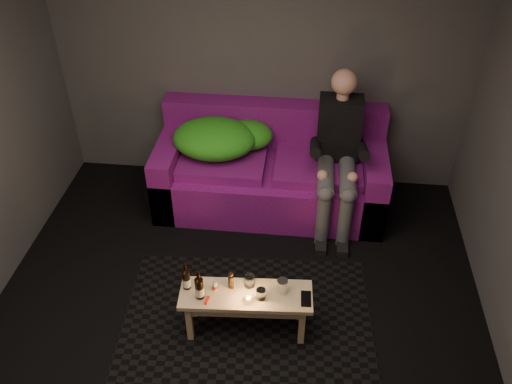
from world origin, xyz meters
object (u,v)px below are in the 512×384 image
Objects in this scene: beer_bottle_a at (186,279)px; person at (338,150)px; beer_bottle_b at (199,288)px; steel_cup at (282,286)px; coffee_table at (246,300)px; sofa at (271,172)px.

person is at bearing 52.89° from beer_bottle_a.
beer_bottle_b is 2.38× the size of steel_cup.
beer_bottle_a is at bearing -176.72° from steel_cup.
steel_cup is (-0.40, -1.43, -0.30)m from person.
coffee_table is 3.77× the size of beer_bottle_b.
person is 1.86m from beer_bottle_b.
beer_bottle_b is (0.11, -0.08, 0.01)m from beer_bottle_a.
steel_cup is at bearing 3.28° from beer_bottle_a.
sofa is 1.50× the size of person.
person reaches higher than sofa.
beer_bottle_a is at bearing -127.11° from person.
beer_bottle_b is (-0.38, -1.73, 0.16)m from sofa.
person reaches higher than steel_cup.
beer_bottle_a is (-0.49, -1.65, 0.16)m from sofa.
person is at bearing 57.25° from beer_bottle_b.
steel_cup is at bearing -82.10° from sofa.
sofa is at bearing 88.52° from coffee_table.
coffee_table is 4.02× the size of beer_bottle_a.
person is at bearing 65.86° from coffee_table.
sofa reaches higher than coffee_table.
sofa reaches higher than steel_cup.
beer_bottle_a is at bearing 144.66° from beer_bottle_b.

